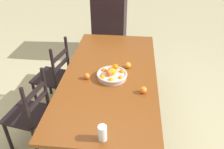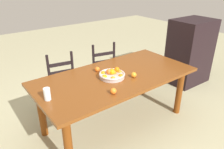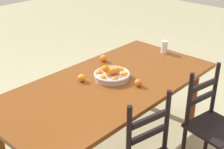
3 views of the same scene
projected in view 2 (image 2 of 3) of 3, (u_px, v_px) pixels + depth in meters
The scene contains 10 objects.
ground_plane at pixel (115, 122), 2.99m from camera, with size 12.00×12.00×0.00m, color tan.
dining_table at pixel (116, 82), 2.73m from camera, with size 2.01×0.98×0.73m.
chair_near_window at pixel (61, 82), 3.14m from camera, with size 0.45×0.45×0.92m.
chair_by_cabinet at pixel (101, 71), 3.51m from camera, with size 0.47×0.47×0.93m.
cabinet at pixel (190, 52), 3.92m from camera, with size 0.73×0.54×1.16m, color black.
fruit_bowl at pixel (112, 74), 2.60m from camera, with size 0.32×0.32×0.13m.
orange_loose_0 at pixel (113, 91), 2.25m from camera, with size 0.07×0.07×0.07m, color orange.
orange_loose_1 at pixel (97, 69), 2.77m from camera, with size 0.06×0.06×0.06m, color orange.
orange_loose_2 at pixel (134, 75), 2.61m from camera, with size 0.07×0.07×0.07m, color orange.
drinking_glass at pixel (47, 94), 2.13m from camera, with size 0.07×0.07×0.13m, color silver.
Camera 2 is at (-1.50, -1.90, 1.88)m, focal length 34.51 mm.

